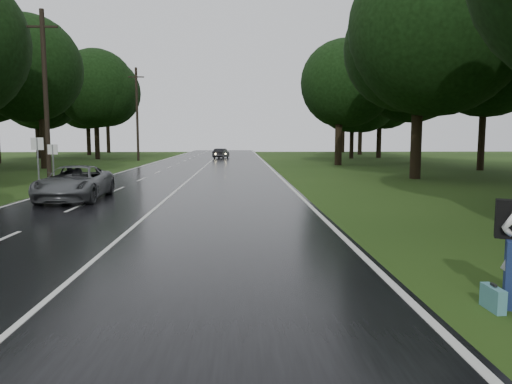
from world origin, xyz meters
TOP-DOWN VIEW (x-y plane):
  - ground at (0.00, 0.00)m, footprint 160.00×160.00m
  - road at (0.00, 20.00)m, footprint 12.00×140.00m
  - lane_center at (0.00, 20.00)m, footprint 0.12×140.00m
  - grey_car at (-3.80, 10.18)m, footprint 2.56×5.19m
  - far_car at (0.84, 50.58)m, footprint 2.07×3.93m
  - suitcase at (6.97, -3.06)m, footprint 0.16×0.52m
  - utility_pole_mid at (-8.50, 19.55)m, footprint 1.80×0.28m
  - utility_pole_far at (-8.50, 45.54)m, footprint 1.80×0.28m
  - road_sign_a at (-7.20, 14.84)m, footprint 0.63×0.10m
  - road_sign_b at (-7.20, 16.83)m, footprint 0.54×0.10m
  - tree_left_e at (-13.65, 31.64)m, footprint 9.69×9.69m
  - tree_left_f at (-14.32, 49.58)m, footprint 9.56×9.56m
  - tree_right_d at (14.45, 20.32)m, footprint 10.12×10.12m
  - tree_right_e at (12.70, 35.92)m, footprint 8.96×8.96m
  - tree_right_f at (17.36, 50.15)m, footprint 8.38×8.38m

SIDE VIEW (x-z plane):
  - ground at x=0.00m, z-range 0.00..0.00m
  - utility_pole_mid at x=-8.50m, z-range -5.09..5.09m
  - utility_pole_far at x=-8.50m, z-range -5.26..5.26m
  - road_sign_a at x=-7.20m, z-range -1.32..1.32m
  - road_sign_b at x=-7.20m, z-range -1.13..1.13m
  - tree_left_e at x=-13.65m, z-range -7.57..7.57m
  - tree_left_f at x=-14.32m, z-range -7.47..7.47m
  - tree_right_d at x=14.45m, z-range -7.91..7.91m
  - tree_right_e at x=12.70m, z-range -7.00..7.00m
  - tree_right_f at x=17.36m, z-range -6.55..6.55m
  - road at x=0.00m, z-range 0.00..0.04m
  - lane_center at x=0.00m, z-range 0.04..0.05m
  - suitcase at x=6.97m, z-range 0.00..0.37m
  - far_car at x=0.84m, z-range 0.04..1.27m
  - grey_car at x=-3.80m, z-range 0.04..1.46m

